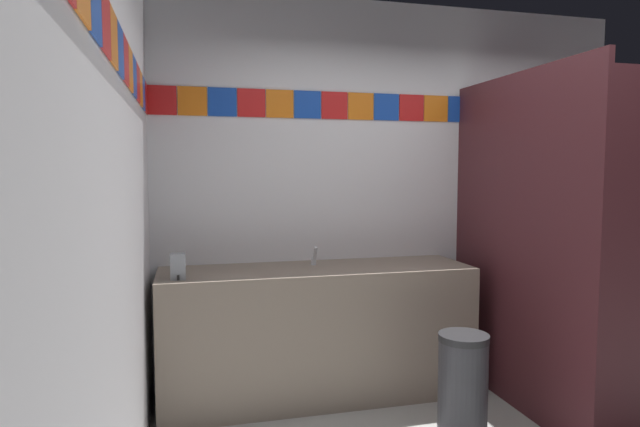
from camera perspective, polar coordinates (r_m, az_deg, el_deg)
wall_back at (r=4.15m, az=8.09°, el=2.45°), size 3.63×0.09×2.80m
wall_side at (r=2.21m, az=-21.57°, el=0.37°), size 0.09×3.22×2.80m
vanity_counter at (r=3.77m, az=-0.29°, el=-12.44°), size 2.12×0.61×0.90m
faucet_center at (r=3.74m, az=-0.62°, el=-4.76°), size 0.04×0.10×0.14m
soap_dispenser at (r=3.36m, az=-14.91°, el=-5.50°), size 0.09×0.09×0.16m
stall_divider at (r=3.61m, az=24.61°, el=-3.22°), size 0.92×1.51×2.19m
toilet at (r=4.43m, az=22.72°, el=-12.21°), size 0.39×0.49×0.74m
trash_bin at (r=3.37m, az=14.99°, el=-17.34°), size 0.29×0.29×0.61m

